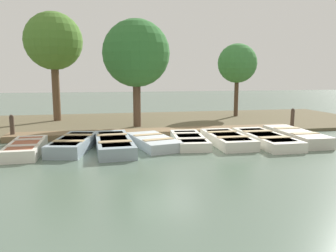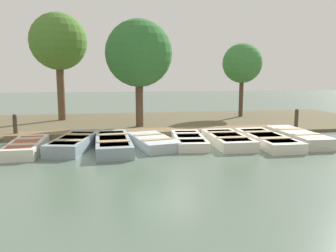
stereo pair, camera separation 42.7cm
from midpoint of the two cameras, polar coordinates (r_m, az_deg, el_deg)
The scene contains 16 objects.
ground_plane at distance 12.50m, azimuth 0.65°, elevation -2.81°, with size 80.00×80.00×0.00m, color #566B5B.
shore_bank at distance 17.36m, azimuth -2.27°, elevation 0.68°, with size 8.00×24.00×0.14m.
dock_walkway at distance 13.95m, azimuth -0.46°, elevation -1.10°, with size 1.08×12.18×0.23m.
rowboat_0 at distance 11.69m, azimuth -22.51°, elevation -3.34°, with size 2.68×1.05×0.39m.
rowboat_1 at distance 11.70m, azimuth -15.11°, elevation -2.85°, with size 3.07×1.65×0.43m.
rowboat_2 at distance 11.42m, azimuth -8.52°, elevation -2.96°, with size 3.46×1.30×0.42m.
rowboat_3 at distance 11.75m, azimuth -1.67°, elevation -2.69°, with size 2.85×1.71×0.35m.
rowboat_4 at distance 12.09m, azimuth 4.65°, elevation -2.43°, with size 2.93×1.33×0.34m.
rowboat_5 at distance 12.26m, azimuth 11.27°, elevation -2.30°, with size 2.93×1.25×0.38m.
rowboat_6 at distance 12.69m, azimuth 17.66°, elevation -2.21°, with size 3.49×1.24×0.37m.
rowboat_7 at distance 13.43m, azimuth 22.42°, elevation -1.72°, with size 3.25×1.15×0.44m.
mooring_post_near at distance 14.24m, azimuth -24.28°, elevation -0.07°, with size 0.17×0.17×1.01m.
mooring_post_far at distance 16.16m, azimuth 22.15°, elevation 1.02°, with size 0.17×0.17×1.01m.
park_tree_far_left at distance 18.46m, azimuth -17.89°, elevation 13.69°, with size 2.95×2.95×5.75m.
park_tree_left at distance 15.35m, azimuth -4.30°, elevation 12.42°, with size 3.07×3.07×5.05m.
park_tree_center at distance 19.60m, azimuth 13.41°, elevation 10.53°, with size 2.25×2.25×4.34m.
Camera 2 is at (12.09, -1.96, 2.51)m, focal length 35.00 mm.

